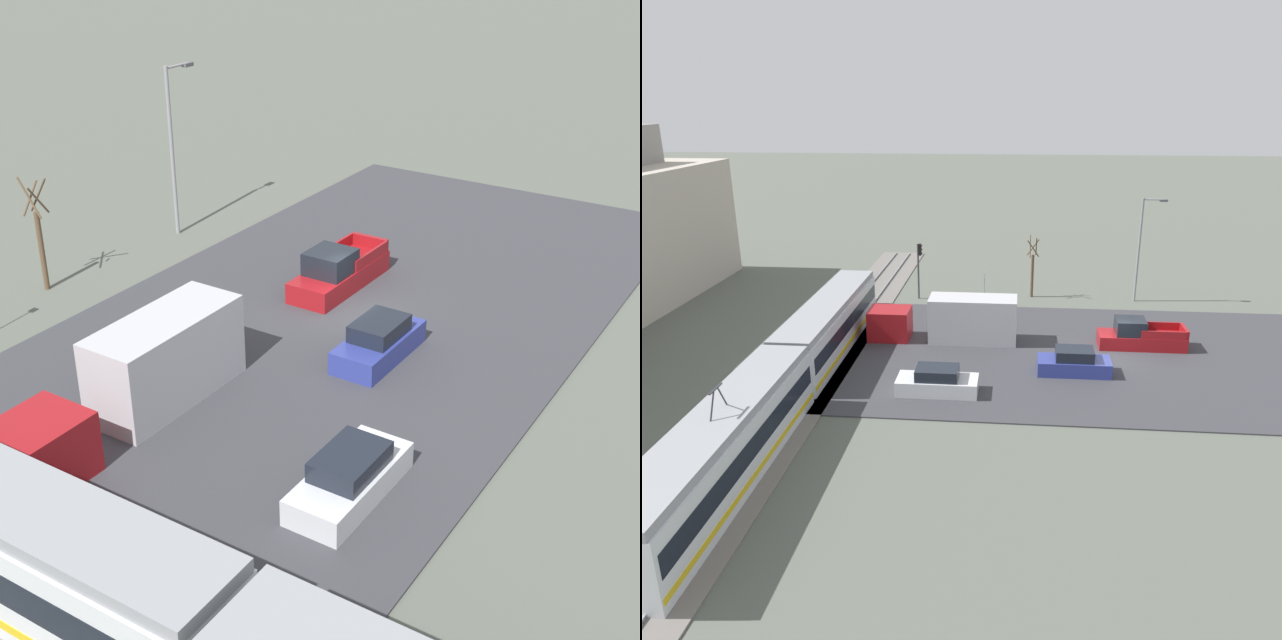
% 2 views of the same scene
% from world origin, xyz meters
% --- Properties ---
extents(ground_plane, '(320.00, 320.00, 0.00)m').
position_xyz_m(ground_plane, '(0.00, 0.00, 0.00)').
color(ground_plane, '#565B51').
extents(road_surface, '(19.13, 38.32, 0.08)m').
position_xyz_m(road_surface, '(0.00, 0.00, 0.04)').
color(road_surface, '#38383D').
rests_on(road_surface, ground).
extents(box_truck, '(2.37, 10.09, 3.08)m').
position_xyz_m(box_truck, '(1.92, 10.72, 1.50)').
color(box_truck, maroon).
rests_on(box_truck, ground).
extents(pickup_truck, '(2.00, 5.68, 1.95)m').
position_xyz_m(pickup_truck, '(1.72, -1.84, 0.81)').
color(pickup_truck, maroon).
rests_on(pickup_truck, ground).
extents(sedan_car_0, '(1.85, 4.37, 1.56)m').
position_xyz_m(sedan_car_0, '(-2.94, 2.86, 0.72)').
color(sedan_car_0, navy).
rests_on(sedan_car_0, ground).
extents(sedan_car_1, '(1.88, 4.57, 1.52)m').
position_xyz_m(sedan_car_1, '(-6.32, 10.73, 0.71)').
color(sedan_car_1, silver).
rests_on(sedan_car_1, ground).
extents(street_tree, '(1.22, 1.01, 5.17)m').
position_xyz_m(street_tree, '(12.69, 5.16, 2.36)').
color(street_tree, brown).
rests_on(street_tree, ground).
extents(street_lamp_near_crossing, '(0.36, 1.95, 8.47)m').
position_xyz_m(street_lamp_near_crossing, '(12.27, -3.48, 4.86)').
color(street_lamp_near_crossing, gray).
rests_on(street_lamp_near_crossing, ground).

